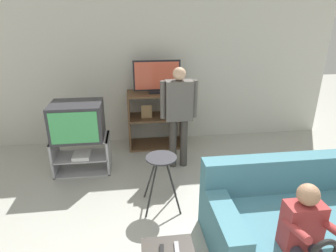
% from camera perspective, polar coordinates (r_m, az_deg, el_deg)
% --- Properties ---
extents(wall_back, '(6.40, 0.06, 2.60)m').
position_cam_1_polar(wall_back, '(4.94, -3.14, 11.56)').
color(wall_back, beige).
rests_on(wall_back, ground_plane).
extents(tv_stand, '(0.79, 0.45, 0.53)m').
position_cam_1_polar(tv_stand, '(4.31, -17.02, -5.55)').
color(tv_stand, '#A8A8AD').
rests_on(tv_stand, ground_plane).
extents(television_main, '(0.69, 0.56, 0.51)m').
position_cam_1_polar(television_main, '(4.11, -17.92, 1.00)').
color(television_main, '#2D2D33').
rests_on(television_main, tv_stand).
extents(media_shelf, '(0.96, 0.50, 0.96)m').
position_cam_1_polar(media_shelf, '(4.84, -2.39, 1.45)').
color(media_shelf, brown).
rests_on(media_shelf, ground_plane).
extents(television_flat, '(0.77, 0.20, 0.53)m').
position_cam_1_polar(television_flat, '(4.63, -2.27, 9.82)').
color(television_flat, black).
rests_on(television_flat, media_shelf).
extents(folding_stool, '(0.43, 0.40, 0.66)m').
position_cam_1_polar(folding_stool, '(3.26, -1.37, -8.20)').
color(folding_stool, black).
rests_on(folding_stool, ground_plane).
extents(remote_control_black, '(0.05, 0.15, 0.02)m').
position_cam_1_polar(remote_control_black, '(2.47, -1.31, -24.16)').
color(remote_control_black, black).
rests_on(remote_control_black, snack_table).
extents(remote_control_white, '(0.05, 0.15, 0.02)m').
position_cam_1_polar(remote_control_white, '(2.50, 1.80, -23.65)').
color(remote_control_white, gray).
rests_on(remote_control_white, snack_table).
extents(couch, '(1.98, 0.94, 0.80)m').
position_cam_1_polar(couch, '(3.26, 26.08, -16.36)').
color(couch, teal).
rests_on(couch, ground_plane).
extents(person_standing_adult, '(0.53, 0.20, 1.51)m').
position_cam_1_polar(person_standing_adult, '(4.01, 2.21, 3.41)').
color(person_standing_adult, '#3D3833').
rests_on(person_standing_adult, ground_plane).
extents(person_seated_child, '(0.33, 0.43, 0.98)m').
position_cam_1_polar(person_seated_child, '(2.54, 26.33, -19.36)').
color(person_seated_child, '#2D2D38').
rests_on(person_seated_child, ground_plane).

